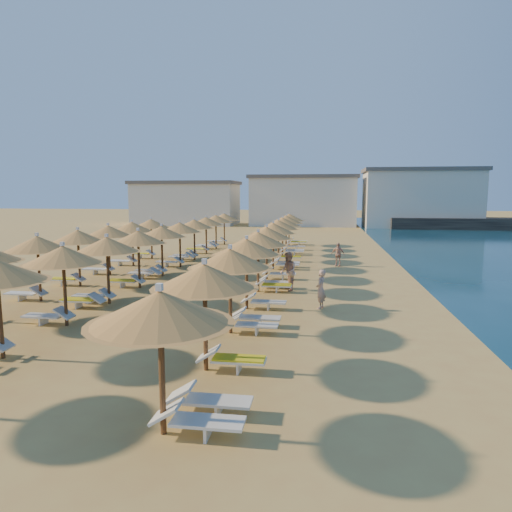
% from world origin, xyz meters
% --- Properties ---
extents(ground, '(220.00, 220.00, 0.00)m').
position_xyz_m(ground, '(0.00, 0.00, 0.00)').
color(ground, tan).
rests_on(ground, ground).
extents(jetty, '(30.06, 4.45, 1.50)m').
position_xyz_m(jetty, '(28.82, 42.84, 0.75)').
color(jetty, black).
rests_on(jetty, ground).
extents(hotel_blocks, '(49.33, 10.07, 8.10)m').
position_xyz_m(hotel_blocks, '(2.73, 46.66, 3.70)').
color(hotel_blocks, silver).
rests_on(hotel_blocks, ground).
extents(parasol_row_east, '(2.86, 35.88, 3.01)m').
position_xyz_m(parasol_row_east, '(1.90, 4.21, 2.50)').
color(parasol_row_east, brown).
rests_on(parasol_row_east, ground).
extents(parasol_row_west, '(2.86, 35.88, 3.01)m').
position_xyz_m(parasol_row_west, '(-4.08, 4.21, 2.50)').
color(parasol_row_west, brown).
rests_on(parasol_row_west, ground).
extents(parasol_row_inland, '(2.86, 19.37, 3.01)m').
position_xyz_m(parasol_row_inland, '(-7.27, 2.56, 2.50)').
color(parasol_row_inland, brown).
rests_on(parasol_row_inland, ground).
extents(loungers, '(12.39, 34.49, 0.66)m').
position_xyz_m(loungers, '(-2.10, 3.92, 0.34)').
color(loungers, white).
rests_on(loungers, ground).
extents(beachgoer_a, '(0.51, 0.66, 1.62)m').
position_xyz_m(beachgoer_a, '(4.88, -1.92, 0.81)').
color(beachgoer_a, tan).
rests_on(beachgoer_a, ground).
extents(beachgoer_c, '(0.97, 0.66, 1.54)m').
position_xyz_m(beachgoer_c, '(5.91, 9.35, 0.77)').
color(beachgoer_c, tan).
rests_on(beachgoer_c, ground).
extents(beachgoer_b, '(0.96, 1.09, 1.88)m').
position_xyz_m(beachgoer_b, '(3.29, 1.40, 0.94)').
color(beachgoer_b, tan).
rests_on(beachgoer_b, ground).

